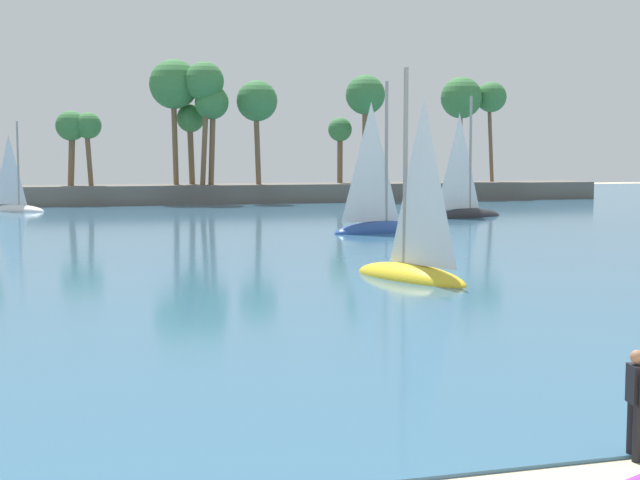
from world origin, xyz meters
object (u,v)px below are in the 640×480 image
object	(u,v)px
sailboat_near_shore	(465,206)
sailboat_toward_headland	(380,218)
sailboat_far_left	(412,259)
person_at_waterline	(636,401)
sailboat_mid_bay	(16,203)

from	to	relation	value
sailboat_near_shore	sailboat_toward_headland	xyz separation A→B (m)	(-10.30, -10.29, 0.00)
sailboat_near_shore	sailboat_far_left	bearing A→B (deg)	-118.45
sailboat_toward_headland	sailboat_far_left	size ratio (longest dim) A/B	1.15
sailboat_toward_headland	sailboat_far_left	xyz separation A→B (m)	(-5.80, -19.43, -0.11)
person_at_waterline	sailboat_mid_bay	xyz separation A→B (m)	(-11.38, 65.21, -0.14)
person_at_waterline	sailboat_far_left	world-z (taller)	sailboat_far_left
person_at_waterline	sailboat_toward_headland	world-z (taller)	sailboat_toward_headland
sailboat_toward_headland	sailboat_far_left	world-z (taller)	sailboat_toward_headland
sailboat_mid_bay	sailboat_toward_headland	xyz separation A→B (m)	(21.27, -26.79, 0.15)
sailboat_near_shore	sailboat_far_left	world-z (taller)	sailboat_near_shore
sailboat_mid_bay	sailboat_far_left	bearing A→B (deg)	-71.50
person_at_waterline	sailboat_toward_headland	xyz separation A→B (m)	(9.89, 38.42, 0.01)
sailboat_near_shore	sailboat_mid_bay	xyz separation A→B (m)	(-31.57, 16.50, -0.15)
person_at_waterline	sailboat_toward_headland	distance (m)	39.67
sailboat_toward_headland	sailboat_mid_bay	bearing A→B (deg)	128.45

